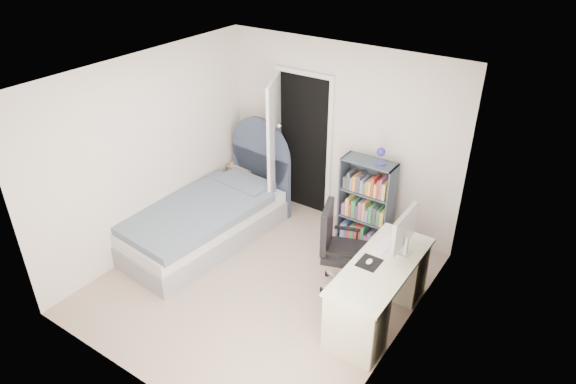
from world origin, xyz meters
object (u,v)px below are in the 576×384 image
Objects in this scene: nightstand at (246,170)px; floor_lamp at (278,177)px; bed at (209,217)px; desk at (380,289)px; office_chair at (337,244)px; bookcase at (366,207)px.

nightstand is 0.45× the size of floor_lamp.
bed reaches higher than desk.
office_chair is at bearing 1.90° from bed.
floor_lamp is (0.39, 1.04, 0.26)m from bed.
desk is at bearing -57.07° from bookcase.
bed is 1.14m from floor_lamp.
bed is 1.92m from office_chair.
nightstand is at bearing 104.32° from bed.
bookcase is at bearing -4.28° from nightstand.
bed is 3.73× the size of nightstand.
nightstand is 0.44× the size of bookcase.
floor_lamp reaches higher than bed.
floor_lamp is at bearing 69.46° from bed.
nightstand is (-0.30, 1.19, 0.10)m from bed.
nightstand is at bearing 154.79° from desk.
bed reaches higher than office_chair.
desk is 1.38× the size of office_chair.
bookcase is at bearing 122.93° from desk.
bed is at bearing -178.10° from office_chair.
floor_lamp is at bearing 179.75° from bookcase.
bookcase is (1.38, -0.01, -0.03)m from floor_lamp.
floor_lamp is at bearing -12.12° from nightstand.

